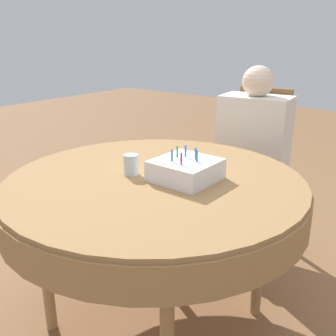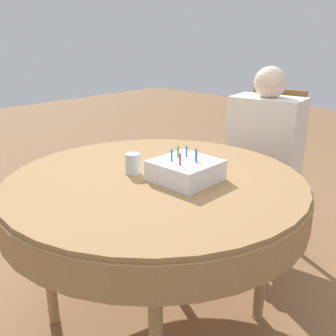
{
  "view_description": "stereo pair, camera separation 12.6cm",
  "coord_description": "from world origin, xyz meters",
  "px_view_note": "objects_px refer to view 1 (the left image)",
  "views": [
    {
      "loc": [
        1.02,
        -1.18,
        1.32
      ],
      "look_at": [
        0.06,
        0.02,
        0.78
      ],
      "focal_mm": 42.0,
      "sensor_mm": 36.0,
      "label": 1
    },
    {
      "loc": [
        1.12,
        -1.1,
        1.32
      ],
      "look_at": [
        0.06,
        0.02,
        0.78
      ],
      "focal_mm": 42.0,
      "sensor_mm": 36.0,
      "label": 2
    }
  ],
  "objects_px": {
    "drinking_glass": "(131,165)",
    "birthday_cake": "(186,170)",
    "chair": "(256,166)",
    "person": "(253,144)"
  },
  "relations": [
    {
      "from": "chair",
      "to": "drinking_glass",
      "type": "relative_size",
      "value": 11.13
    },
    {
      "from": "person",
      "to": "drinking_glass",
      "type": "height_order",
      "value": "person"
    },
    {
      "from": "chair",
      "to": "drinking_glass",
      "type": "bearing_deg",
      "value": -103.57
    },
    {
      "from": "birthday_cake",
      "to": "drinking_glass",
      "type": "bearing_deg",
      "value": -156.27
    },
    {
      "from": "chair",
      "to": "person",
      "type": "xyz_separation_m",
      "value": [
        0.01,
        -0.09,
        0.16
      ]
    },
    {
      "from": "chair",
      "to": "birthday_cake",
      "type": "xyz_separation_m",
      "value": [
        0.12,
        -0.92,
        0.25
      ]
    },
    {
      "from": "chair",
      "to": "birthday_cake",
      "type": "height_order",
      "value": "chair"
    },
    {
      "from": "birthday_cake",
      "to": "person",
      "type": "bearing_deg",
      "value": 97.61
    },
    {
      "from": "chair",
      "to": "drinking_glass",
      "type": "height_order",
      "value": "chair"
    },
    {
      "from": "drinking_glass",
      "to": "birthday_cake",
      "type": "bearing_deg",
      "value": 23.73
    }
  ]
}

